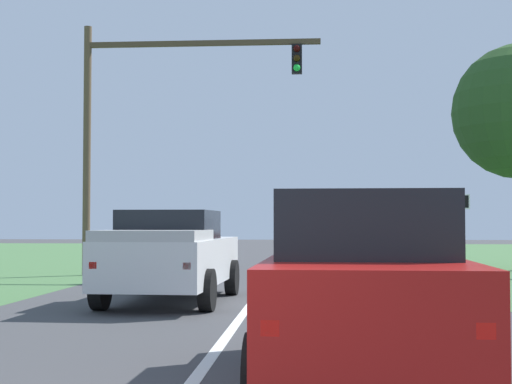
% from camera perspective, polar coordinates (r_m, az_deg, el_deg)
% --- Properties ---
extents(ground_plane, '(120.00, 120.00, 0.00)m').
position_cam_1_polar(ground_plane, '(14.96, -0.62, -8.67)').
color(ground_plane, '#424244').
extents(red_suv_near, '(2.20, 4.72, 1.95)m').
position_cam_1_polar(red_suv_near, '(8.00, 7.99, -6.82)').
color(red_suv_near, '#9E1411').
rests_on(red_suv_near, ground_plane).
extents(pickup_truck_lead, '(2.45, 5.39, 1.91)m').
position_cam_1_polar(pickup_truck_lead, '(15.91, -6.39, -4.70)').
color(pickup_truck_lead, silver).
rests_on(pickup_truck_lead, ground_plane).
extents(traffic_light, '(7.50, 0.40, 7.90)m').
position_cam_1_polar(traffic_light, '(24.28, -8.20, 6.10)').
color(traffic_light, brown).
rests_on(traffic_light, ground_plane).
extents(keep_moving_sign, '(0.60, 0.09, 2.62)m').
position_cam_1_polar(keep_moving_sign, '(22.85, 15.03, -2.20)').
color(keep_moving_sign, gray).
rests_on(keep_moving_sign, ground_plane).
extents(crossing_suv_far, '(4.28, 2.05, 1.86)m').
position_cam_1_polar(crossing_suv_far, '(26.26, 8.58, -3.79)').
color(crossing_suv_far, maroon).
rests_on(crossing_suv_far, ground_plane).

